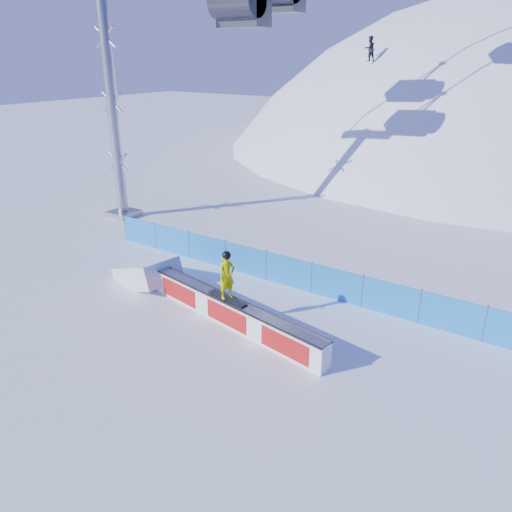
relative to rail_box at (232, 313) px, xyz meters
The scene contains 6 objects.
ground 2.22m from the rail_box, 24.77° to the right, with size 160.00×160.00×0.00m, color white.
snow_hill 45.09m from the rail_box, 87.25° to the left, with size 64.00×64.00×64.00m.
safety_fence 4.10m from the rail_box, 61.24° to the left, with size 22.05×0.05×1.30m.
rail_box is the anchor object (origin of this frame).
snow_ramp 4.78m from the rail_box, behind, with size 2.44×1.62×0.91m, color white, non-canonical shape.
snowboarder 1.29m from the rail_box, behind, with size 1.60×0.65×1.65m.
Camera 1 is at (6.78, -10.42, 8.27)m, focal length 35.00 mm.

